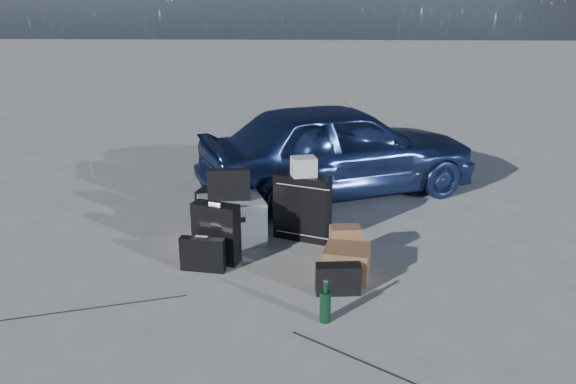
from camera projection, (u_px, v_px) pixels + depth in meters
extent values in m
plane|color=#BCBCB6|center=(267.00, 284.00, 4.88)|extent=(60.00, 60.00, 0.00)
imported|color=#334A8C|center=(339.00, 148.00, 6.95)|extent=(3.73, 2.65, 1.18)
cube|color=#ABADB0|center=(232.00, 220.00, 5.68)|extent=(0.75, 0.68, 0.45)
cube|color=black|center=(229.00, 185.00, 5.55)|extent=(0.43, 0.14, 0.32)
cube|color=black|center=(203.00, 254.00, 5.07)|extent=(0.42, 0.15, 0.32)
cube|color=black|center=(216.00, 233.00, 5.22)|extent=(0.47, 0.30, 0.57)
cube|color=black|center=(302.00, 207.00, 5.70)|extent=(0.60, 0.39, 0.68)
cube|color=silver|center=(304.00, 167.00, 5.56)|extent=(0.27, 0.24, 0.19)
cube|color=black|center=(230.00, 206.00, 6.21)|extent=(0.75, 0.45, 0.35)
cube|color=silver|center=(229.00, 189.00, 6.13)|extent=(0.44, 0.38, 0.06)
cube|color=black|center=(228.00, 183.00, 6.11)|extent=(0.34, 0.30, 0.06)
cube|color=#9B6A43|center=(345.00, 245.00, 5.20)|extent=(0.30, 0.20, 0.37)
cube|color=#996143|center=(347.00, 263.00, 4.94)|extent=(0.44, 0.40, 0.29)
cube|color=black|center=(338.00, 279.00, 4.69)|extent=(0.38, 0.17, 0.26)
cylinder|color=black|center=(325.00, 302.00, 4.26)|extent=(0.11, 0.11, 0.34)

